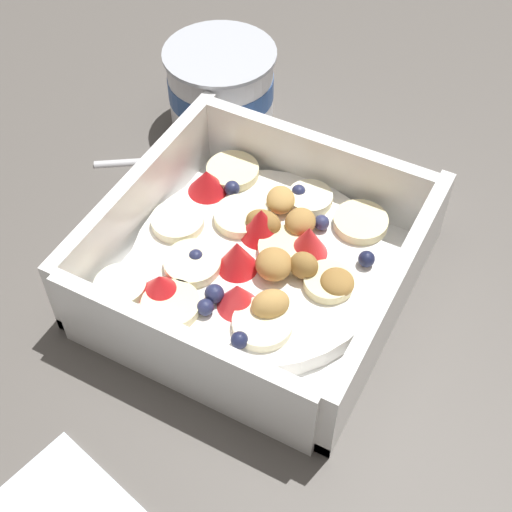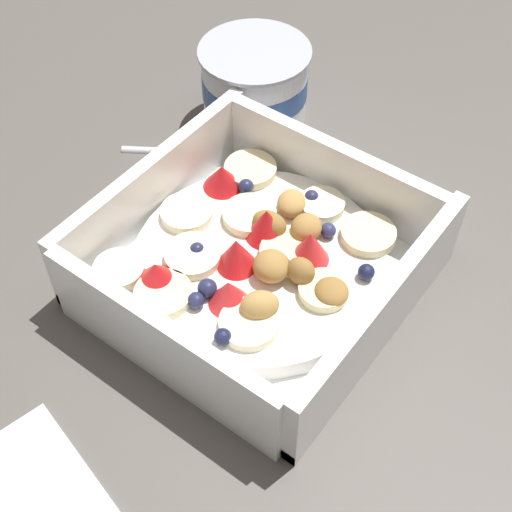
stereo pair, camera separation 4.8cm
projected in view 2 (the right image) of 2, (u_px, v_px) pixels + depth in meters
ground_plane at (250, 275)px, 0.51m from camera, size 2.40×2.40×0.00m
fruit_bowl at (255, 263)px, 0.49m from camera, size 0.20×0.20×0.06m
spoon at (271, 152)px, 0.59m from camera, size 0.11×0.16×0.01m
yogurt_cup at (255, 85)px, 0.59m from camera, size 0.09×0.09×0.07m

